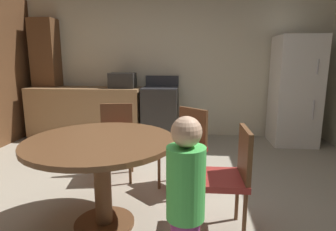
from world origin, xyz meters
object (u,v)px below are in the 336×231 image
at_px(oven_range, 160,113).
at_px(chair_north, 116,136).
at_px(chair_east, 229,173).
at_px(chair_northeast, 186,143).
at_px(dining_table, 101,158).
at_px(person_child, 185,205).
at_px(refrigerator, 295,91).
at_px(microwave, 123,80).

height_order(oven_range, chair_north, oven_range).
height_order(chair_east, chair_northeast, same).
bearing_deg(chair_north, dining_table, 0.00).
bearing_deg(person_child, chair_north, -20.00).
xyz_separation_m(chair_northeast, person_child, (0.05, -1.43, 0.08)).
distance_m(dining_table, person_child, 0.95).
bearing_deg(refrigerator, chair_east, -117.37).
xyz_separation_m(chair_east, chair_north, (-1.20, 1.00, 0.00)).
height_order(chair_east, chair_north, same).
distance_m(chair_east, person_child, 0.73).
bearing_deg(chair_east, dining_table, 0.00).
height_order(dining_table, chair_northeast, chair_northeast).
bearing_deg(dining_table, chair_east, 0.96).
bearing_deg(oven_range, chair_northeast, -74.89).
height_order(oven_range, microwave, microwave).
xyz_separation_m(microwave, chair_east, (1.54, -2.65, -0.53)).
bearing_deg(person_child, microwave, -27.76).
relative_size(refrigerator, person_child, 1.61).
distance_m(chair_northeast, person_child, 1.43).
height_order(oven_range, refrigerator, refrigerator).
bearing_deg(oven_range, chair_north, -101.06).
bearing_deg(oven_range, refrigerator, -1.39).
bearing_deg(refrigerator, dining_table, -132.23).
relative_size(chair_northeast, chair_north, 1.00).
bearing_deg(chair_north, refrigerator, 112.66).
bearing_deg(refrigerator, chair_north, -147.83).
distance_m(oven_range, chair_northeast, 1.95).
xyz_separation_m(refrigerator, chair_northeast, (-1.71, -1.82, -0.38)).
xyz_separation_m(chair_east, person_child, (-0.32, -0.65, 0.08)).
xyz_separation_m(oven_range, chair_east, (0.88, -2.65, 0.03)).
relative_size(oven_range, chair_east, 1.26).
distance_m(refrigerator, chair_north, 3.03).
distance_m(refrigerator, chair_northeast, 2.53).
xyz_separation_m(microwave, chair_northeast, (1.17, -1.88, -0.53)).
bearing_deg(person_child, oven_range, -38.44).
height_order(refrigerator, chair_northeast, refrigerator).
relative_size(dining_table, person_child, 1.10).
relative_size(refrigerator, microwave, 4.00).
distance_m(dining_table, chair_northeast, 1.03).
bearing_deg(chair_east, person_child, 62.77).
bearing_deg(chair_north, oven_range, 159.44).
xyz_separation_m(dining_table, person_child, (0.71, -0.64, -0.02)).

